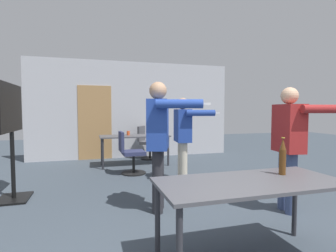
# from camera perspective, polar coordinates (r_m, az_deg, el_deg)

# --- Properties ---
(back_wall) EXTENTS (5.80, 0.12, 2.76)m
(back_wall) POSITION_cam_1_polar(r_m,az_deg,el_deg) (7.69, -7.64, 3.43)
(back_wall) COLOR #BCBCC1
(back_wall) RESTS_ON ground_plane
(conference_table_near) EXTENTS (1.65, 0.74, 0.74)m
(conference_table_near) POSITION_cam_1_polar(r_m,az_deg,el_deg) (2.48, 17.49, -12.98)
(conference_table_near) COLOR #4C4C51
(conference_table_near) RESTS_ON ground_plane
(conference_table_far) EXTENTS (1.69, 0.72, 0.74)m
(conference_table_far) POSITION_cam_1_polar(r_m,az_deg,el_deg) (6.56, -7.29, -2.70)
(conference_table_far) COLOR #4C4C51
(conference_table_far) RESTS_ON ground_plane
(tv_screen) EXTENTS (0.44, 1.10, 1.76)m
(tv_screen) POSITION_cam_1_polar(r_m,az_deg,el_deg) (4.59, -30.94, -0.15)
(tv_screen) COLOR black
(tv_screen) RESTS_ON ground_plane
(person_far_watching) EXTENTS (0.74, 0.74, 1.60)m
(person_far_watching) POSITION_cam_1_polar(r_m,az_deg,el_deg) (4.95, 3.34, -1.36)
(person_far_watching) COLOR beige
(person_far_watching) RESTS_ON ground_plane
(person_left_plaid) EXTENTS (0.74, 0.84, 1.74)m
(person_left_plaid) POSITION_cam_1_polar(r_m,az_deg,el_deg) (3.51, -1.93, -1.76)
(person_left_plaid) COLOR #28282D
(person_left_plaid) RESTS_ON ground_plane
(person_center_tall) EXTENTS (0.75, 0.73, 1.67)m
(person_center_tall) POSITION_cam_1_polar(r_m,az_deg,el_deg) (3.84, 24.92, -2.30)
(person_center_tall) COLOR #3D4C75
(person_center_tall) RESTS_ON ground_plane
(office_chair_far_left) EXTENTS (0.68, 0.66, 0.92)m
(office_chair_far_left) POSITION_cam_1_polar(r_m,az_deg,el_deg) (7.41, -4.50, -3.84)
(office_chair_far_left) COLOR black
(office_chair_far_left) RESTS_ON ground_plane
(office_chair_near_pushed) EXTENTS (0.56, 0.52, 0.92)m
(office_chair_near_pushed) POSITION_cam_1_polar(r_m,az_deg,el_deg) (5.69, -8.26, -6.11)
(office_chair_near_pushed) COLOR black
(office_chair_near_pushed) RESTS_ON ground_plane
(beer_bottle) EXTENTS (0.06, 0.06, 0.36)m
(beer_bottle) POSITION_cam_1_polar(r_m,az_deg,el_deg) (2.76, 23.68, -6.23)
(beer_bottle) COLOR #563314
(beer_bottle) RESTS_ON conference_table_near
(drink_cup) EXTENTS (0.08, 0.08, 0.11)m
(drink_cup) POSITION_cam_1_polar(r_m,az_deg,el_deg) (6.62, -8.65, -1.53)
(drink_cup) COLOR #E05123
(drink_cup) RESTS_ON conference_table_far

